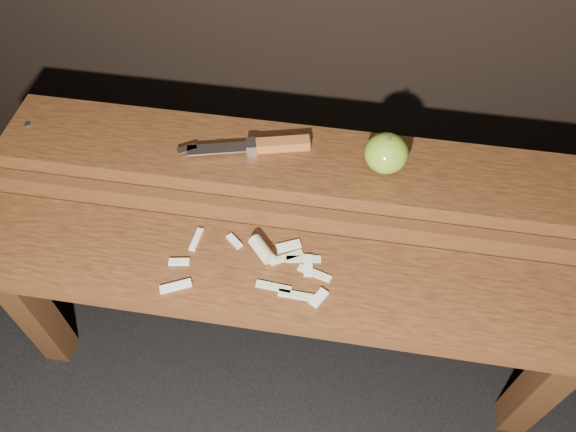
# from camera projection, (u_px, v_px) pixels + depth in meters

# --- Properties ---
(ground) EXTENTS (60.00, 60.00, 0.00)m
(ground) POSITION_uv_depth(u_px,v_px,m) (284.00, 343.00, 1.40)
(ground) COLOR black
(bench_front_tier) EXTENTS (1.20, 0.20, 0.42)m
(bench_front_tier) POSITION_uv_depth(u_px,v_px,m) (278.00, 296.00, 1.08)
(bench_front_tier) COLOR #3A1F0E
(bench_front_tier) RESTS_ON ground
(bench_rear_tier) EXTENTS (1.20, 0.21, 0.50)m
(bench_rear_tier) POSITION_uv_depth(u_px,v_px,m) (296.00, 186.00, 1.16)
(bench_rear_tier) COLOR #3A1F0E
(bench_rear_tier) RESTS_ON ground
(apple) EXTENTS (0.08, 0.08, 0.09)m
(apple) POSITION_uv_depth(u_px,v_px,m) (386.00, 153.00, 1.05)
(apple) COLOR olive
(apple) RESTS_ON bench_rear_tier
(knife) EXTENTS (0.26, 0.09, 0.02)m
(knife) POSITION_uv_depth(u_px,v_px,m) (266.00, 145.00, 1.10)
(knife) COLOR #995121
(knife) RESTS_ON bench_rear_tier
(apple_scraps) EXTENTS (0.31, 0.15, 0.03)m
(apple_scraps) POSITION_uv_depth(u_px,v_px,m) (264.00, 260.00, 1.04)
(apple_scraps) COLOR beige
(apple_scraps) RESTS_ON bench_front_tier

